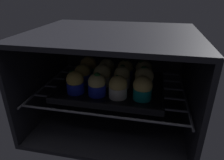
{
  "coord_description": "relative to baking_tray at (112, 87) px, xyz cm",
  "views": [
    {
      "loc": [
        14.32,
        -46.85,
        49.28
      ],
      "look_at": [
        0.0,
        20.83,
        17.56
      ],
      "focal_mm": 32.31,
      "sensor_mm": 36.0,
      "label": 1
    }
  ],
  "objects": [
    {
      "name": "muffin_row1_col1",
      "position": [
        -3.75,
        0.04,
        4.46
      ],
      "size": [
        6.7,
        6.7,
        8.2
      ],
      "color": "silver",
      "rests_on": "baking_tray"
    },
    {
      "name": "oven_rack",
      "position": [
        0.0,
        1.17,
        -1.08
      ],
      "size": [
        54.8,
        42.0,
        0.8
      ],
      "color": "#51515B",
      "rests_on": "oven_cavity"
    },
    {
      "name": "muffin_row2_col3",
      "position": [
        11.23,
        7.83,
        4.55
      ],
      "size": [
        6.69,
        6.69,
        8.39
      ],
      "color": "silver",
      "rests_on": "baking_tray"
    },
    {
      "name": "baking_tray",
      "position": [
        0.0,
        0.0,
        0.0
      ],
      "size": [
        38.43,
        30.7,
        2.2
      ],
      "color": "black",
      "rests_on": "oven_rack"
    },
    {
      "name": "muffin_row0_col2",
      "position": [
        3.77,
        -8.09,
        4.27
      ],
      "size": [
        6.25,
        6.25,
        7.97
      ],
      "color": "silver",
      "rests_on": "baking_tray"
    },
    {
      "name": "muffin_row1_col3",
      "position": [
        11.9,
        -0.35,
        4.79
      ],
      "size": [
        6.81,
        6.81,
        8.98
      ],
      "color": "#1928B7",
      "rests_on": "baking_tray"
    },
    {
      "name": "muffin_row2_col1",
      "position": [
        -3.8,
        7.41,
        4.31
      ],
      "size": [
        6.52,
        6.52,
        7.9
      ],
      "color": "silver",
      "rests_on": "baking_tray"
    },
    {
      "name": "muffin_row1_col0",
      "position": [
        -11.69,
        0.29,
        4.1
      ],
      "size": [
        6.25,
        6.25,
        7.61
      ],
      "color": "#1928B7",
      "rests_on": "baking_tray"
    },
    {
      "name": "muffin_row1_col2",
      "position": [
        3.75,
        0.21,
        4.32
      ],
      "size": [
        6.25,
        6.25,
        8.26
      ],
      "color": "silver",
      "rests_on": "baking_tray"
    },
    {
      "name": "muffin_row2_col0",
      "position": [
        -11.87,
        7.89,
        4.48
      ],
      "size": [
        6.74,
        6.74,
        8.28
      ],
      "color": "#0C8C84",
      "rests_on": "baking_tray"
    },
    {
      "name": "muffin_row0_col1",
      "position": [
        -3.61,
        -7.96,
        4.32
      ],
      "size": [
        6.25,
        6.25,
        8.39
      ],
      "color": "#1928B7",
      "rests_on": "baking_tray"
    },
    {
      "name": "muffin_row0_col0",
      "position": [
        -11.61,
        -7.74,
        4.37
      ],
      "size": [
        6.25,
        6.25,
        8.08
      ],
      "color": "#1928B7",
      "rests_on": "baking_tray"
    },
    {
      "name": "muffin_row0_col3",
      "position": [
        11.96,
        -7.56,
        4.46
      ],
      "size": [
        6.46,
        6.46,
        8.23
      ],
      "color": "#0C8C84",
      "rests_on": "baking_tray"
    },
    {
      "name": "oven_cavity",
      "position": [
        0.0,
        5.42,
        2.32
      ],
      "size": [
        59.0,
        47.0,
        37.0
      ],
      "color": "black",
      "rests_on": "ground"
    },
    {
      "name": "muffin_row2_col2",
      "position": [
        3.81,
        7.95,
        4.18
      ],
      "size": [
        6.34,
        6.34,
        8.03
      ],
      "color": "#1928B7",
      "rests_on": "baking_tray"
    }
  ]
}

